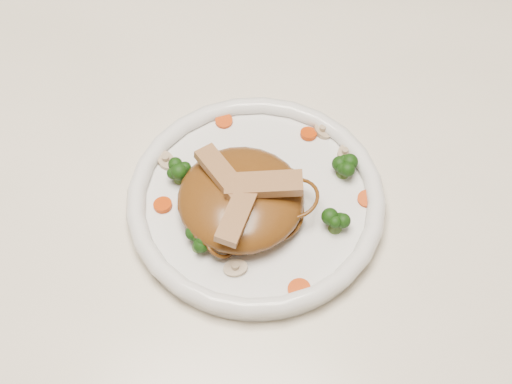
{
  "coord_description": "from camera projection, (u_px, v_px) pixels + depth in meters",
  "views": [
    {
      "loc": [
        0.11,
        -0.38,
        1.39
      ],
      "look_at": [
        0.08,
        0.03,
        0.78
      ],
      "focal_mm": 49.94,
      "sensor_mm": 36.0,
      "label": 1
    }
  ],
  "objects": [
    {
      "name": "table",
      "position": [
        182.0,
        267.0,
        0.83
      ],
      "size": [
        1.2,
        0.8,
        0.75
      ],
      "color": "white",
      "rests_on": "ground"
    },
    {
      "name": "plate",
      "position": [
        256.0,
        204.0,
        0.75
      ],
      "size": [
        0.3,
        0.3,
        0.02
      ],
      "primitive_type": "cylinder",
      "rotation": [
        0.0,
        0.0,
        -0.11
      ],
      "color": "white",
      "rests_on": "table"
    },
    {
      "name": "noodle_mound",
      "position": [
        241.0,
        198.0,
        0.72
      ],
      "size": [
        0.15,
        0.15,
        0.04
      ],
      "primitive_type": "ellipsoid",
      "rotation": [
        0.0,
        0.0,
        0.13
      ],
      "color": "#5E3611",
      "rests_on": "plate"
    },
    {
      "name": "chicken_a",
      "position": [
        264.0,
        184.0,
        0.7
      ],
      "size": [
        0.08,
        0.03,
        0.01
      ],
      "primitive_type": "cube",
      "rotation": [
        0.0,
        0.0,
        0.09
      ],
      "color": "tan",
      "rests_on": "noodle_mound"
    },
    {
      "name": "chicken_b",
      "position": [
        221.0,
        173.0,
        0.71
      ],
      "size": [
        0.06,
        0.07,
        0.01
      ],
      "primitive_type": "cube",
      "rotation": [
        0.0,
        0.0,
        2.26
      ],
      "color": "tan",
      "rests_on": "noodle_mound"
    },
    {
      "name": "chicken_c",
      "position": [
        237.0,
        213.0,
        0.68
      ],
      "size": [
        0.04,
        0.07,
        0.01
      ],
      "primitive_type": "cube",
      "rotation": [
        0.0,
        0.0,
        4.45
      ],
      "color": "tan",
      "rests_on": "noodle_mound"
    },
    {
      "name": "broccoli_0",
      "position": [
        344.0,
        167.0,
        0.75
      ],
      "size": [
        0.03,
        0.03,
        0.03
      ],
      "primitive_type": null,
      "rotation": [
        0.0,
        0.0,
        -0.35
      ],
      "color": "#173F0D",
      "rests_on": "plate"
    },
    {
      "name": "broccoli_1",
      "position": [
        179.0,
        171.0,
        0.75
      ],
      "size": [
        0.04,
        0.04,
        0.03
      ],
      "primitive_type": null,
      "rotation": [
        0.0,
        0.0,
        -0.37
      ],
      "color": "#173F0D",
      "rests_on": "plate"
    },
    {
      "name": "broccoli_2",
      "position": [
        198.0,
        240.0,
        0.7
      ],
      "size": [
        0.03,
        0.03,
        0.03
      ],
      "primitive_type": null,
      "rotation": [
        0.0,
        0.0,
        0.18
      ],
      "color": "#173F0D",
      "rests_on": "plate"
    },
    {
      "name": "broccoli_3",
      "position": [
        336.0,
        222.0,
        0.72
      ],
      "size": [
        0.03,
        0.03,
        0.03
      ],
      "primitive_type": null,
      "rotation": [
        0.0,
        0.0,
        -0.19
      ],
      "color": "#173F0D",
      "rests_on": "plate"
    },
    {
      "name": "carrot_0",
      "position": [
        308.0,
        134.0,
        0.79
      ],
      "size": [
        0.02,
        0.02,
        0.0
      ],
      "primitive_type": "cylinder",
      "rotation": [
        0.0,
        0.0,
        0.35
      ],
      "color": "#C13907",
      "rests_on": "plate"
    },
    {
      "name": "carrot_1",
      "position": [
        163.0,
        205.0,
        0.74
      ],
      "size": [
        0.02,
        0.02,
        0.0
      ],
      "primitive_type": "cylinder",
      "rotation": [
        0.0,
        0.0,
        -0.19
      ],
      "color": "#C13907",
      "rests_on": "plate"
    },
    {
      "name": "carrot_2",
      "position": [
        367.0,
        199.0,
        0.74
      ],
      "size": [
        0.02,
        0.02,
        0.0
      ],
      "primitive_type": "cylinder",
      "rotation": [
        0.0,
        0.0,
        -0.26
      ],
      "color": "#C13907",
      "rests_on": "plate"
    },
    {
      "name": "carrot_3",
      "position": [
        224.0,
        121.0,
        0.8
      ],
      "size": [
        0.02,
        0.02,
        0.0
      ],
      "primitive_type": "cylinder",
      "rotation": [
        0.0,
        0.0,
        0.0
      ],
      "color": "#C13907",
      "rests_on": "plate"
    },
    {
      "name": "carrot_4",
      "position": [
        299.0,
        289.0,
        0.69
      ],
      "size": [
        0.03,
        0.03,
        0.0
      ],
      "primitive_type": "cylinder",
      "rotation": [
        0.0,
        0.0,
        0.17
      ],
      "color": "#C13907",
      "rests_on": "plate"
    },
    {
      "name": "mushroom_0",
      "position": [
        236.0,
        268.0,
        0.7
      ],
      "size": [
        0.03,
        0.03,
        0.01
      ],
      "primitive_type": "cylinder",
      "rotation": [
        0.0,
        0.0,
        0.24
      ],
      "color": "beige",
      "rests_on": "plate"
    },
    {
      "name": "mushroom_1",
      "position": [
        344.0,
        154.0,
        0.78
      ],
      "size": [
        0.02,
        0.02,
        0.01
      ],
      "primitive_type": "cylinder",
      "rotation": [
        0.0,
        0.0,
        1.48
      ],
      "color": "beige",
      "rests_on": "plate"
    },
    {
      "name": "mushroom_2",
      "position": [
        166.0,
        161.0,
        0.77
      ],
      "size": [
        0.03,
        0.03,
        0.01
      ],
      "primitive_type": "cylinder",
      "rotation": [
        0.0,
        0.0,
        -0.94
      ],
      "color": "beige",
      "rests_on": "plate"
    },
    {
      "name": "mushroom_3",
      "position": [
        322.0,
        131.0,
        0.79
      ],
      "size": [
        0.03,
        0.03,
        0.01
      ],
      "primitive_type": "cylinder",
      "rotation": [
        0.0,
        0.0,
        2.31
      ],
      "color": "beige",
      "rests_on": "plate"
    }
  ]
}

